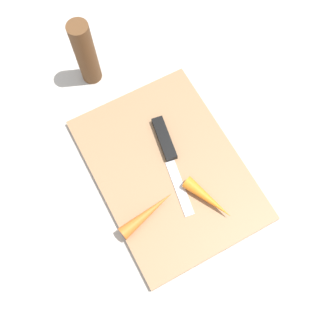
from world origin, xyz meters
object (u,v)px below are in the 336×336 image
Objects in this scene: knife at (167,145)px; carrot_long at (148,213)px; pepper_grinder at (85,53)px; carrot_short at (208,199)px; cutting_board at (168,169)px.

knife is 0.14m from carrot_long.
pepper_grinder is at bearing -155.91° from knife.
carrot_long is 1.13× the size of carrot_short.
knife is 1.99× the size of carrot_short.
pepper_grinder is (-0.32, 0.04, 0.05)m from carrot_long.
carrot_short is at bearing 11.53° from pepper_grinder.
cutting_board is 0.10m from carrot_long.
carrot_long is at bearing -50.41° from cutting_board.
knife is at bearing 155.08° from cutting_board.
knife is at bearing 14.70° from pepper_grinder.
cutting_board is at bearing 27.72° from carrot_long.
pepper_grinder is at bearing 71.70° from carrot_long.
carrot_long reaches higher than knife.
cutting_board is at bearing -15.53° from knife.
carrot_long is 0.11m from carrot_short.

